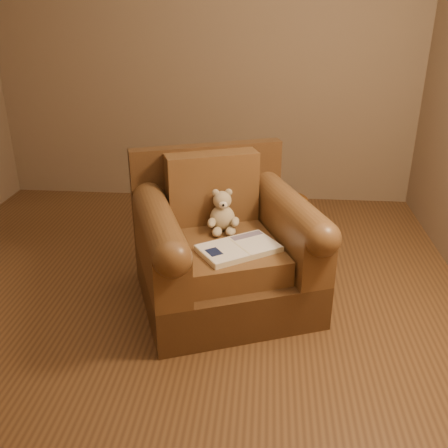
{
  "coord_description": "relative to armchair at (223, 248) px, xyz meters",
  "views": [
    {
      "loc": [
        0.6,
        -2.77,
        1.84
      ],
      "look_at": [
        0.35,
        0.01,
        0.58
      ],
      "focal_mm": 40.0,
      "sensor_mm": 36.0,
      "label": 1
    }
  ],
  "objects": [
    {
      "name": "floor",
      "position": [
        -0.34,
        -0.11,
        -0.37
      ],
      "size": [
        4.0,
        4.0,
        0.0
      ],
      "primitive_type": "plane",
      "color": "brown",
      "rests_on": "ground"
    },
    {
      "name": "room",
      "position": [
        -0.34,
        -0.11,
        1.35
      ],
      "size": [
        4.02,
        4.02,
        2.71
      ],
      "color": "#7A634B",
      "rests_on": "ground"
    },
    {
      "name": "armchair",
      "position": [
        0.0,
        0.0,
        0.0
      ],
      "size": [
        1.34,
        1.31,
        0.95
      ],
      "rotation": [
        0.0,
        0.0,
        0.36
      ],
      "color": "#492E18",
      "rests_on": "floor"
    },
    {
      "name": "teddy_bear",
      "position": [
        -0.01,
        0.09,
        0.19
      ],
      "size": [
        0.2,
        0.23,
        0.28
      ],
      "rotation": [
        0.0,
        0.0,
        0.19
      ],
      "color": "tan",
      "rests_on": "armchair"
    },
    {
      "name": "guidebook",
      "position": [
        0.12,
        -0.21,
        0.1
      ],
      "size": [
        0.54,
        0.49,
        0.04
      ],
      "rotation": [
        0.0,
        0.0,
        0.59
      ],
      "color": "beige",
      "rests_on": "armchair"
    },
    {
      "name": "side_table",
      "position": [
        0.39,
        0.52,
        -0.09
      ],
      "size": [
        0.37,
        0.37,
        0.52
      ],
      "color": "gold",
      "rests_on": "floor"
    }
  ]
}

